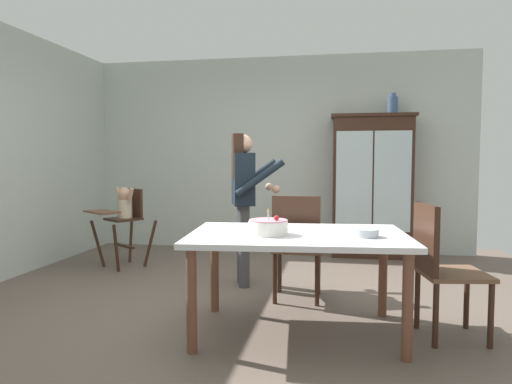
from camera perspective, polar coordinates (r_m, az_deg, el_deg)
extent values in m
plane|color=#66564C|center=(4.11, -2.35, -14.01)|extent=(6.24, 6.24, 0.00)
cube|color=beige|center=(6.50, 2.67, 4.70)|extent=(5.32, 0.06, 2.70)
cube|color=#382116|center=(6.21, 14.15, 0.54)|extent=(1.00, 0.42, 1.82)
cube|color=#382116|center=(6.23, 14.30, 9.10)|extent=(1.06, 0.48, 0.04)
cube|color=silver|center=(5.98, 12.05, 1.32)|extent=(0.45, 0.01, 1.27)
cube|color=silver|center=(6.01, 16.55, 1.25)|extent=(0.45, 0.01, 1.27)
cube|color=#382116|center=(6.21, 14.16, 1.38)|extent=(0.92, 0.36, 0.02)
cylinder|color=#3D567F|center=(6.26, 16.60, 10.23)|extent=(0.13, 0.13, 0.22)
cylinder|color=#3D567F|center=(6.28, 16.62, 11.45)|extent=(0.07, 0.07, 0.05)
cylinder|color=#382116|center=(5.80, -19.03, -6.06)|extent=(0.19, 0.08, 0.56)
cylinder|color=#382116|center=(5.41, -16.93, -6.72)|extent=(0.08, 0.19, 0.56)
cylinder|color=#382116|center=(6.00, -15.25, -5.64)|extent=(0.08, 0.19, 0.56)
cylinder|color=#382116|center=(5.63, -12.98, -6.24)|extent=(0.19, 0.08, 0.56)
cube|color=#382116|center=(5.71, -16.04, -6.43)|extent=(0.37, 0.27, 0.02)
cube|color=#382116|center=(5.66, -16.11, -3.24)|extent=(0.47, 0.47, 0.02)
cube|color=#382116|center=(5.72, -14.79, -1.30)|extent=(0.27, 0.20, 0.34)
cube|color=brown|center=(5.52, -18.57, -2.35)|extent=(0.50, 0.45, 0.02)
cylinder|color=beige|center=(5.66, -15.96, -1.99)|extent=(0.17, 0.17, 0.22)
sphere|color=tan|center=(5.64, -15.99, -0.20)|extent=(0.15, 0.15, 0.15)
cylinder|color=tan|center=(5.76, -16.68, -0.20)|extent=(0.10, 0.09, 0.17)
cylinder|color=tan|center=(5.52, -15.27, -0.35)|extent=(0.10, 0.09, 0.17)
cylinder|color=#47474C|center=(4.61, -1.47, -6.77)|extent=(0.11, 0.11, 0.82)
cylinder|color=#47474C|center=(4.77, -1.72, -6.39)|extent=(0.11, 0.11, 0.82)
cube|color=#19232D|center=(4.62, -1.61, 1.63)|extent=(0.30, 0.40, 0.52)
cube|color=white|center=(4.63, -0.33, 1.64)|extent=(0.03, 0.06, 0.49)
sphere|color=tan|center=(4.61, -1.62, 5.98)|extent=(0.19, 0.19, 0.19)
cube|color=#382319|center=(4.61, -2.30, 4.49)|extent=(0.16, 0.22, 0.44)
cylinder|color=#19232D|center=(4.43, 0.49, 1.76)|extent=(0.49, 0.22, 0.37)
sphere|color=tan|center=(4.47, 2.51, 0.36)|extent=(0.08, 0.08, 0.08)
cylinder|color=#19232D|center=(4.83, -0.24, 1.94)|extent=(0.49, 0.22, 0.37)
sphere|color=tan|center=(4.86, 1.63, 0.66)|extent=(0.08, 0.08, 0.08)
cube|color=silver|center=(3.37, 5.19, -5.43)|extent=(1.65, 1.16, 0.04)
cylinder|color=brown|center=(3.13, -7.99, -13.19)|extent=(0.07, 0.07, 0.70)
cylinder|color=brown|center=(3.13, 18.27, -13.35)|extent=(0.07, 0.07, 0.70)
cylinder|color=brown|center=(3.92, -5.14, -9.60)|extent=(0.07, 0.07, 0.70)
cylinder|color=brown|center=(3.92, 15.46, -9.73)|extent=(0.07, 0.07, 0.70)
cylinder|color=white|center=(3.28, 1.53, -4.45)|extent=(0.28, 0.28, 0.10)
cylinder|color=pink|center=(3.27, 1.53, -3.51)|extent=(0.27, 0.27, 0.01)
cylinder|color=#F2E5CC|center=(3.27, 1.53, -2.92)|extent=(0.01, 0.01, 0.06)
cone|color=yellow|center=(3.26, 1.53, -2.19)|extent=(0.02, 0.02, 0.02)
sphere|color=red|center=(3.23, 2.55, -3.23)|extent=(0.04, 0.04, 0.04)
cylinder|color=#B2BCC6|center=(3.28, 13.44, -4.95)|extent=(0.18, 0.18, 0.05)
cylinder|color=#382116|center=(4.46, 7.74, -9.60)|extent=(0.04, 0.04, 0.45)
cylinder|color=#382116|center=(4.49, 2.95, -9.49)|extent=(0.04, 0.04, 0.45)
cylinder|color=#382116|center=(4.10, 7.58, -10.82)|extent=(0.04, 0.04, 0.45)
cylinder|color=#382116|center=(4.13, 2.35, -10.68)|extent=(0.04, 0.04, 0.45)
cube|color=brown|center=(4.24, 5.18, -6.98)|extent=(0.45, 0.45, 0.03)
cube|color=#382116|center=(4.00, 4.98, -3.94)|extent=(0.42, 0.05, 0.48)
cylinder|color=#382116|center=(3.99, 7.71, -3.98)|extent=(0.03, 0.03, 0.48)
cylinder|color=#382116|center=(4.02, 2.27, -3.89)|extent=(0.03, 0.03, 0.48)
cylinder|color=#382116|center=(3.57, 27.11, -13.49)|extent=(0.04, 0.04, 0.45)
cylinder|color=#382116|center=(3.89, 24.65, -11.97)|extent=(0.04, 0.04, 0.45)
cylinder|color=#382116|center=(3.43, 21.38, -14.05)|extent=(0.04, 0.04, 0.45)
cylinder|color=#382116|center=(3.76, 19.36, -12.38)|extent=(0.04, 0.04, 0.45)
cube|color=brown|center=(3.60, 23.23, -9.29)|extent=(0.51, 0.51, 0.03)
cube|color=#382116|center=(3.48, 20.29, -5.38)|extent=(0.11, 0.42, 0.48)
cylinder|color=#382116|center=(3.30, 21.39, -5.90)|extent=(0.03, 0.03, 0.48)
cylinder|color=#382116|center=(3.66, 19.30, -4.91)|extent=(0.03, 0.03, 0.48)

